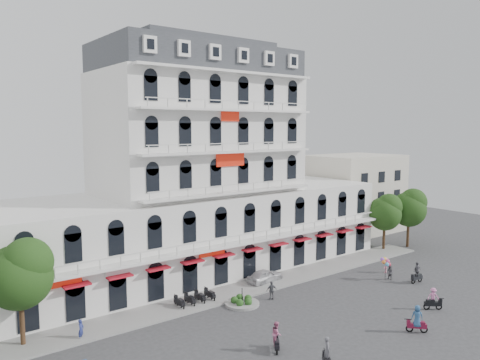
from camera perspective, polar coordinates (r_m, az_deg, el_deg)
name	(u,v)px	position (r m, az deg, el deg)	size (l,w,h in m)	color
ground	(312,318)	(42.33, 8.80, -16.26)	(120.00, 120.00, 0.00)	#38383A
sidewalk	(247,288)	(48.52, 0.91, -13.08)	(53.00, 4.00, 0.16)	gray
main_building	(199,183)	(53.46, -5.05, -0.39)	(45.00, 15.00, 25.80)	silver
flank_building_east	(354,193)	(75.56, 13.72, -1.58)	(14.00, 10.00, 12.00)	beige
traffic_island	(242,302)	(44.50, 0.25, -14.67)	(3.20, 3.20, 1.60)	gray
parked_scooter_row	(195,304)	(44.97, -5.51, -14.82)	(4.40, 1.80, 1.10)	black
tree_west_inner	(20,272)	(38.59, -25.22, -10.12)	(4.76, 4.76, 8.25)	#382314
tree_east_inner	(385,211)	(65.03, 17.27, -3.67)	(4.40, 4.37, 7.57)	#382314
tree_east_outer	(409,207)	(67.70, 19.94, -3.08)	(4.65, 4.65, 8.05)	#382314
parked_car	(265,276)	(50.33, 3.07, -11.58)	(1.70, 4.24, 1.44)	silver
rider_west	(327,354)	(34.05, 10.58, -20.16)	(1.14, 1.47, 2.35)	black
rider_southwest	(277,336)	(36.01, 4.49, -18.40)	(1.21, 1.40, 2.26)	black
rider_east	(417,319)	(41.26, 20.79, -15.53)	(1.28, 1.33, 2.25)	maroon
rider_northeast	(417,272)	(53.37, 20.78, -10.49)	(1.70, 0.53, 2.26)	black
rider_center	(433,298)	(46.49, 22.48, -13.18)	(1.42, 1.19, 2.04)	black
pedestrian_mid	(272,290)	(45.67, 3.89, -13.28)	(1.04, 0.43, 1.77)	#54545B
pedestrian_right	(385,265)	(55.87, 17.30, -9.87)	(1.13, 0.65, 1.75)	pink
pedestrian_far	(81,329)	(39.70, -18.81, -16.87)	(0.59, 0.38, 1.60)	navy
balloon_vendor	(388,268)	(53.30, 17.62, -10.22)	(1.29, 1.22, 2.45)	#57555C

